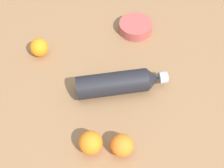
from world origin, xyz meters
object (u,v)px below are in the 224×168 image
object	(u,v)px
orange_0	(122,145)
orange_2	(40,47)
water_bottle	(119,83)
ceramic_bowl	(135,27)
orange_1	(91,143)

from	to	relation	value
orange_0	orange_2	distance (m)	0.49
water_bottle	ceramic_bowl	distance (m)	0.30
orange_0	orange_2	size ratio (longest dim) A/B	1.04
water_bottle	orange_2	size ratio (longest dim) A/B	4.05
orange_2	ceramic_bowl	world-z (taller)	orange_2
orange_0	ceramic_bowl	bearing A→B (deg)	114.61
water_bottle	ceramic_bowl	xyz separation A→B (m)	(-0.09, 0.28, -0.02)
orange_0	orange_1	world-z (taller)	orange_1
water_bottle	orange_1	size ratio (longest dim) A/B	3.80
water_bottle	orange_1	xyz separation A→B (m)	(0.04, -0.23, -0.00)
orange_2	orange_1	bearing A→B (deg)	-31.05
orange_0	orange_2	xyz separation A→B (m)	(-0.46, 0.18, -0.00)
orange_0	orange_2	bearing A→B (deg)	158.16
water_bottle	orange_0	distance (m)	0.23
orange_0	orange_2	world-z (taller)	orange_0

